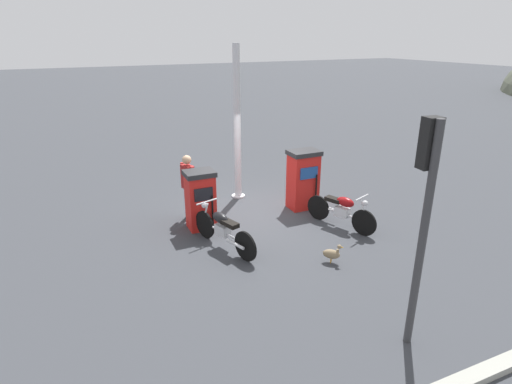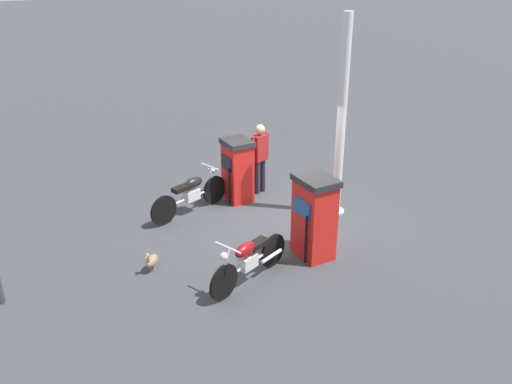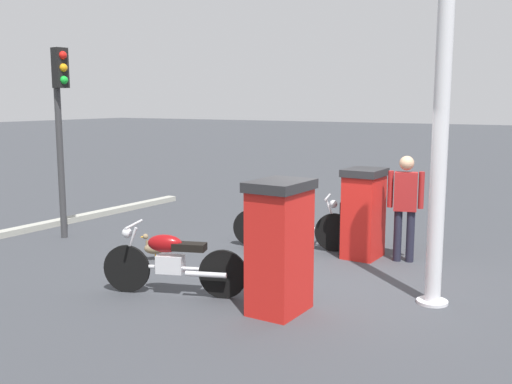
{
  "view_description": "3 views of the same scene",
  "coord_description": "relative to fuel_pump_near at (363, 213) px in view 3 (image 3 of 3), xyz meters",
  "views": [
    {
      "loc": [
        9.42,
        -4.55,
        4.57
      ],
      "look_at": [
        0.94,
        -0.34,
        1.02
      ],
      "focal_mm": 29.6,
      "sensor_mm": 36.0,
      "label": 1
    },
    {
      "loc": [
        5.81,
        8.7,
        5.49
      ],
      "look_at": [
        0.9,
        0.56,
        1.16
      ],
      "focal_mm": 37.84,
      "sensor_mm": 36.0,
      "label": 2
    },
    {
      "loc": [
        -3.1,
        7.68,
        2.6
      ],
      "look_at": [
        1.71,
        -0.58,
        1.11
      ],
      "focal_mm": 41.26,
      "sensor_mm": 36.0,
      "label": 3
    }
  ],
  "objects": [
    {
      "name": "motorcycle_far_pump",
      "position": [
        1.54,
        3.14,
        -0.27
      ],
      "size": [
        1.91,
        0.81,
        0.97
      ],
      "color": "black",
      "rests_on": "ground"
    },
    {
      "name": "motorcycle_near_pump",
      "position": [
        1.24,
        0.08,
        -0.27
      ],
      "size": [
        2.09,
        0.76,
        0.97
      ],
      "color": "black",
      "rests_on": "ground"
    },
    {
      "name": "wandering_duck",
      "position": [
        2.89,
        1.89,
        -0.54
      ],
      "size": [
        0.39,
        0.38,
        0.45
      ],
      "color": "#847051",
      "rests_on": "ground"
    },
    {
      "name": "attendant_person",
      "position": [
        -0.67,
        -0.09,
        0.24
      ],
      "size": [
        0.57,
        0.29,
        1.73
      ],
      "color": "#1E1E2D",
      "rests_on": "ground"
    },
    {
      "name": "roadside_traffic_light",
      "position": [
        5.36,
        1.52,
        1.67
      ],
      "size": [
        0.39,
        0.27,
        3.54
      ],
      "color": "#38383A",
      "rests_on": "ground"
    },
    {
      "name": "road_edge_kerb",
      "position": [
        6.46,
        1.48,
        -0.7
      ],
      "size": [
        0.59,
        8.74,
        0.12
      ],
      "color": "#9E9E93",
      "rests_on": "ground"
    },
    {
      "name": "fuel_pump_near",
      "position": [
        0.0,
        0.0,
        0.0
      ],
      "size": [
        0.66,
        0.74,
        1.49
      ],
      "color": "red",
      "rests_on": "ground"
    },
    {
      "name": "ground_plane",
      "position": [
        -0.17,
        1.48,
        -0.76
      ],
      "size": [
        120.0,
        120.0,
        0.0
      ],
      "primitive_type": "plane",
      "color": "#383A3F"
    },
    {
      "name": "fuel_pump_far",
      "position": [
        -0.0,
        2.97,
        0.08
      ],
      "size": [
        0.68,
        0.85,
        1.65
      ],
      "color": "red",
      "rests_on": "ground"
    },
    {
      "name": "canopy_support_pole",
      "position": [
        -1.58,
        1.71,
        1.34
      ],
      "size": [
        0.4,
        0.4,
        4.36
      ],
      "color": "silver",
      "rests_on": "ground"
    }
  ]
}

